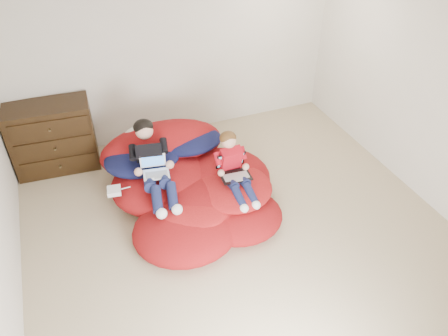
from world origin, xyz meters
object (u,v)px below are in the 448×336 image
dresser (53,137)px  older_boy (152,160)px  beanbag_pile (188,184)px  laptop_white (155,168)px  younger_boy (234,165)px  laptop_black (233,169)px

dresser → older_boy: size_ratio=0.96×
beanbag_pile → laptop_white: (-0.41, -0.01, 0.38)m
younger_boy → laptop_black: size_ratio=2.21×
beanbag_pile → laptop_black: beanbag_pile is taller
older_boy → dresser: bearing=130.6°
beanbag_pile → younger_boy: (0.51, -0.30, 0.37)m
dresser → younger_boy: 2.64m
dresser → older_boy: bearing=-49.4°
older_boy → laptop_white: bearing=-90.0°
beanbag_pile → younger_boy: bearing=-30.6°
beanbag_pile → laptop_white: bearing=-179.1°
beanbag_pile → dresser: bearing=137.5°
younger_boy → laptop_white: size_ratio=2.49×
laptop_black → older_boy: bearing=156.6°
dresser → laptop_black: size_ratio=2.97×
younger_boy → older_boy: bearing=156.4°
laptop_white → laptop_black: 0.97m
beanbag_pile → laptop_black: size_ratio=6.01×
dresser → older_boy: older_boy is taller
beanbag_pile → older_boy: 0.60m
laptop_white → older_boy: bearing=90.0°
dresser → laptop_white: (1.10, -1.39, 0.13)m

